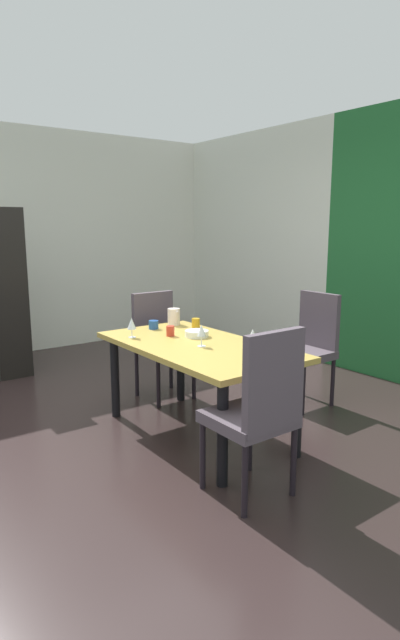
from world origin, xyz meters
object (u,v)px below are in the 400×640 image
Objects in this scene: chair_left_far at (160,339)px; pitcher_west at (174,316)px; wine_glass_right at (201,331)px; wine_glass_near_shelf at (253,335)px; serving_bowl_front at (197,334)px; cup_south at (154,325)px; wine_glass_near_window at (252,344)px; chair_head_far at (309,343)px; dining_table at (197,355)px; cup_left at (196,323)px; cup_north at (170,331)px; wine_glass_center at (132,324)px; chair_right_near at (259,407)px.

chair_left_far is 0.34m from pitcher_west.
wine_glass_right reaches higher than wine_glass_near_shelf.
cup_south is (-0.45, -0.12, 0.01)m from serving_bowl_front.
chair_head_far is at bearing 114.47° from wine_glass_near_window.
wine_glass_near_shelf is at bearing 23.25° from dining_table.
cup_left is 1.07× the size of cup_north.
cup_left reaches higher than dining_table.
serving_bowl_front is at bearing 144.82° from dining_table.
chair_head_far is 1.38m from cup_south.
cup_north is (-0.74, -0.20, -0.07)m from wine_glass_near_shelf.
cup_south is 0.25m from pitcher_west.
wine_glass_center is 0.51m from serving_bowl_front.
cup_left is (-0.26, 0.18, 0.02)m from serving_bowl_front.
chair_right_near is at bearing -18.93° from serving_bowl_front.
pitcher_west reaches higher than cup_left.
cup_north is at bearing 65.38° from chair_left_far.
pitcher_west is (-0.25, -0.06, 0.03)m from cup_left.
cup_left is at bearing 13.32° from pitcher_west.
cup_north is at bearing -176.56° from dining_table.
dining_table is at bearing 74.75° from chair_left_far.
cup_north is 0.56× the size of pitcher_west.
chair_head_far is 12.10× the size of cup_south.
chair_left_far is 0.78m from serving_bowl_front.
cup_north is (-0.42, 0.01, -0.07)m from wine_glass_right.
wine_glass_near_window is 1.27m from pitcher_west.
chair_left_far is 0.97× the size of chair_head_far.
pitcher_west reaches higher than cup_south.
wine_glass_right reaches higher than cup_south.
dining_table is 0.49m from wine_glass_near_shelf.
wine_glass_right is 0.33m from serving_bowl_front.
wine_glass_near_window is (0.56, 0.04, 0.19)m from dining_table.
dining_table is 1.63× the size of chair_head_far.
pitcher_west is at bearing 166.49° from serving_bowl_front.
dining_table is at bearing -1.20° from cup_south.
chair_head_far reaches higher than serving_bowl_front.
serving_bowl_front is 2.14× the size of cup_left.
chair_left_far is 11.06× the size of cup_left.
cup_north is 0.31m from cup_south.
cup_left is at bearing 56.78° from cup_south.
cup_left is at bearing 164.72° from wine_glass_near_window.
chair_head_far is 11.37× the size of cup_left.
wine_glass_near_shelf reaches higher than wine_glass_center.
chair_head_far reaches higher than pitcher_west.
serving_bowl_front is (0.74, -0.12, 0.20)m from chair_left_far.
dining_table is at bearing 3.44° from cup_north.
cup_south is (-0.18, 0.30, -0.07)m from wine_glass_center.
serving_bowl_front reaches higher than dining_table.
wine_glass_center is 1.05× the size of wine_glass_near_window.
cup_north reaches higher than serving_bowl_front.
dining_table is at bearing -35.18° from serving_bowl_front.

